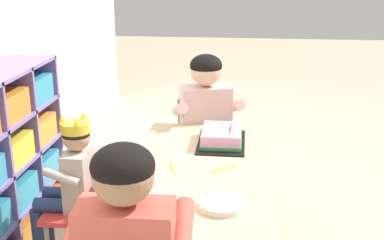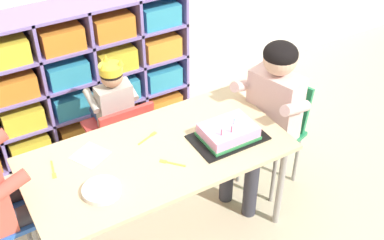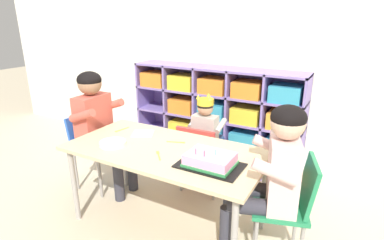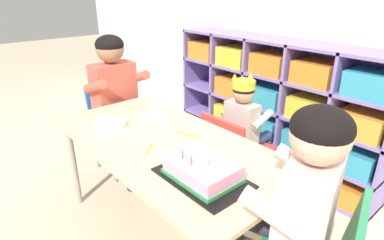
{
  "view_description": "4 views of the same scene",
  "coord_description": "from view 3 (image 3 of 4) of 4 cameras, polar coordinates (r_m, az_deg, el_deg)",
  "views": [
    {
      "loc": [
        -2.15,
        -0.2,
        1.55
      ],
      "look_at": [
        0.19,
        0.05,
        0.79
      ],
      "focal_mm": 46.85,
      "sensor_mm": 36.0,
      "label": 1
    },
    {
      "loc": [
        -0.82,
        -1.76,
        2.26
      ],
      "look_at": [
        0.21,
        -0.0,
        0.73
      ],
      "focal_mm": 46.34,
      "sensor_mm": 36.0,
      "label": 2
    },
    {
      "loc": [
        1.08,
        -1.58,
        1.45
      ],
      "look_at": [
        0.21,
        0.0,
        0.84
      ],
      "focal_mm": 28.67,
      "sensor_mm": 36.0,
      "label": 3
    },
    {
      "loc": [
        1.18,
        -0.84,
        1.33
      ],
      "look_at": [
        0.22,
        -0.0,
        0.79
      ],
      "focal_mm": 29.51,
      "sensor_mm": 36.0,
      "label": 4
    }
  ],
  "objects": [
    {
      "name": "ground",
      "position": [
        2.4,
        -4.57,
        -18.53
      ],
      "size": [
        16.0,
        16.0,
        0.0
      ],
      "primitive_type": "plane",
      "color": "beige"
    },
    {
      "name": "classroom_chair_adult_side",
      "position": [
        2.8,
        -18.14,
        -3.99
      ],
      "size": [
        0.36,
        0.33,
        0.65
      ],
      "rotation": [
        0.0,
        0.0,
        1.6
      ],
      "color": "blue",
      "rests_on": "ground"
    },
    {
      "name": "birthday_cake_on_tray",
      "position": [
        1.84,
        3.39,
        -7.62
      ],
      "size": [
        0.39,
        0.25,
        0.12
      ],
      "color": "black",
      "rests_on": "activity_table"
    },
    {
      "name": "classroom_chair_guest_side",
      "position": [
        1.95,
        17.71,
        -14.47
      ],
      "size": [
        0.41,
        0.4,
        0.69
      ],
      "rotation": [
        0.0,
        0.0,
        -1.27
      ],
      "color": "#238451",
      "rests_on": "ground"
    },
    {
      "name": "child_with_crown",
      "position": [
        2.62,
        2.86,
        -1.79
      ],
      "size": [
        0.3,
        0.31,
        0.85
      ],
      "rotation": [
        0.0,
        0.0,
        3.15
      ],
      "color": "#B2ADA3",
      "rests_on": "ground"
    },
    {
      "name": "fork_scattered_mid_table",
      "position": [
        2.48,
        -13.04,
        -1.78
      ],
      "size": [
        0.04,
        0.13,
        0.0
      ],
      "rotation": [
        0.0,
        0.0,
        1.39
      ],
      "color": "yellow",
      "rests_on": "activity_table"
    },
    {
      "name": "adult_helper_seated",
      "position": [
        2.65,
        -16.94,
        0.07
      ],
      "size": [
        0.44,
        0.41,
        1.04
      ],
      "rotation": [
        0.0,
        0.0,
        1.6
      ],
      "color": "#D15647",
      "rests_on": "ground"
    },
    {
      "name": "fork_near_child_seat",
      "position": [
        2.19,
        -2.78,
        -4.13
      ],
      "size": [
        0.13,
        0.06,
        0.0
      ],
      "rotation": [
        0.0,
        0.0,
        3.5
      ],
      "color": "yellow",
      "rests_on": "activity_table"
    },
    {
      "name": "fork_beside_plate_stack",
      "position": [
        2.0,
        -6.26,
        -6.47
      ],
      "size": [
        0.1,
        0.11,
        0.0
      ],
      "rotation": [
        0.0,
        0.0,
        5.45
      ],
      "color": "yellow",
      "rests_on": "activity_table"
    },
    {
      "name": "guest_at_table_side",
      "position": [
        1.84,
        14.73,
        -9.01
      ],
      "size": [
        0.48,
        0.46,
        1.01
      ],
      "rotation": [
        0.0,
        0.0,
        -1.27
      ],
      "color": "beige",
      "rests_on": "ground"
    },
    {
      "name": "paper_plate_stack",
      "position": [
        2.21,
        -14.53,
        -4.21
      ],
      "size": [
        0.18,
        0.18,
        0.03
      ],
      "primitive_type": "cylinder",
      "color": "white",
      "rests_on": "activity_table"
    },
    {
      "name": "storage_cubby_shelf",
      "position": [
        3.07,
        5.04,
        0.05
      ],
      "size": [
        1.72,
        0.31,
        0.99
      ],
      "color": "#7F6BB2",
      "rests_on": "ground"
    },
    {
      "name": "classroom_chair_blue",
      "position": [
        2.59,
        1.79,
        -5.62
      ],
      "size": [
        0.37,
        0.36,
        0.61
      ],
      "rotation": [
        0.0,
        0.0,
        3.15
      ],
      "color": "red",
      "rests_on": "ground"
    },
    {
      "name": "classroom_back_wall",
      "position": [
        3.08,
        8.79,
        18.77
      ],
      "size": [
        6.67,
        0.1,
        2.93
      ],
      "primitive_type": "cube",
      "color": "silver",
      "rests_on": "ground"
    },
    {
      "name": "activity_table",
      "position": [
        2.12,
        -4.95,
        -6.59
      ],
      "size": [
        1.36,
        0.68,
        0.6
      ],
      "color": "#D1B789",
      "rests_on": "ground"
    },
    {
      "name": "paper_napkin_square",
      "position": [
        2.37,
        -9.13,
        -2.49
      ],
      "size": [
        0.21,
        0.21,
        0.0
      ],
      "primitive_type": "cube",
      "rotation": [
        0.0,
        0.0,
        0.47
      ],
      "color": "white",
      "rests_on": "activity_table"
    }
  ]
}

